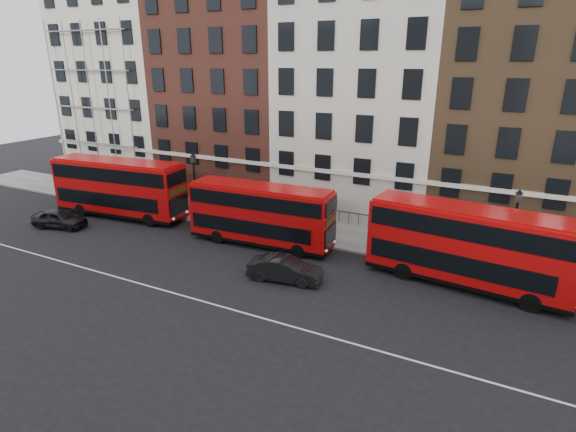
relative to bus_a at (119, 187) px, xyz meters
The scene contains 13 objects.
ground 18.26m from the bus_a, 20.71° to the right, with size 120.00×120.00×0.00m, color black.
pavement 17.58m from the bus_a, 13.65° to the left, with size 80.00×5.00×0.15m, color gray.
kerb 17.17m from the bus_a, ahead, with size 80.00×0.30×0.16m, color gray.
road_centre_line 19.05m from the bus_a, 26.40° to the right, with size 70.00×0.12×0.01m, color white.
building_terrace 21.60m from the bus_a, 34.68° to the left, with size 64.00×11.95×22.00m.
bus_a is the anchor object (origin of this frame).
bus_b 13.39m from the bus_a, ahead, with size 10.39×3.01×4.32m.
bus_c 26.93m from the bus_a, ahead, with size 11.37×3.83×4.69m.
car_rear 5.08m from the bus_a, 119.05° to the right, with size 1.70×4.23×1.44m, color black.
car_front 18.02m from the bus_a, 13.39° to the right, with size 1.53×4.39×1.45m, color black.
lamp_post_left 6.42m from the bus_a, 21.55° to the left, with size 0.44×0.44×5.33m.
lamp_post_right 29.22m from the bus_a, ahead, with size 0.44×0.44×5.33m.
iron_railings 18.15m from the bus_a, 20.46° to the left, with size 6.60×0.06×1.00m, color black, non-canonical shape.
Camera 1 is at (11.51, -19.10, 12.38)m, focal length 28.00 mm.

